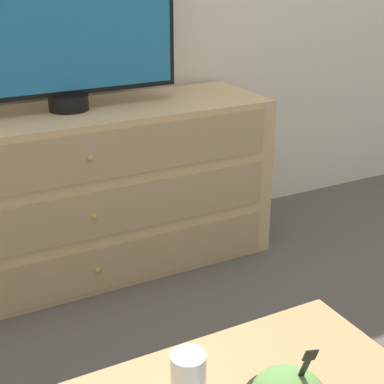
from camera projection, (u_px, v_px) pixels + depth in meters
ground_plane at (93, 239)px, 2.70m from camera, size 12.00×12.00×0.00m
dresser at (75, 195)px, 2.31m from camera, size 1.58×0.46×0.67m
tv at (62, 20)px, 2.09m from camera, size 0.87×0.15×0.62m
drink_cup at (188, 382)px, 1.14m from camera, size 0.07×0.07×0.12m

